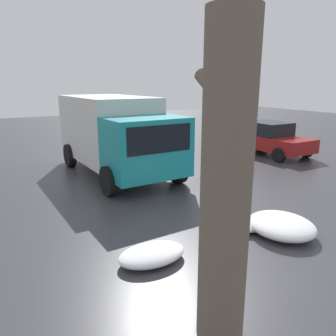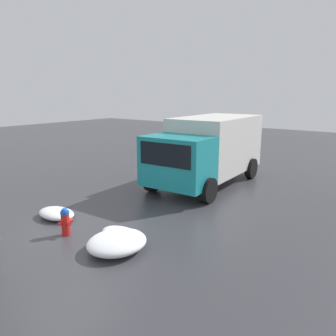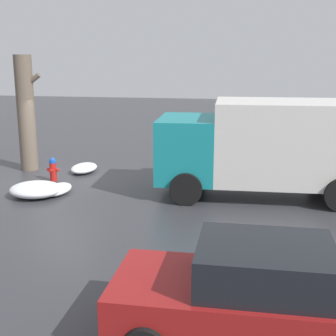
{
  "view_description": "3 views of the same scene",
  "coord_description": "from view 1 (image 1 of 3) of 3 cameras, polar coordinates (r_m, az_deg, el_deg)",
  "views": [
    {
      "loc": [
        -4.34,
        3.73,
        3.25
      ],
      "look_at": [
        3.56,
        -0.75,
        0.87
      ],
      "focal_mm": 35.0,
      "sensor_mm": 36.0,
      "label": 1
    },
    {
      "loc": [
        -4.93,
        -7.1,
        3.74
      ],
      "look_at": [
        3.77,
        -0.61,
        1.25
      ],
      "focal_mm": 35.0,
      "sensor_mm": 36.0,
      "label": 2
    },
    {
      "loc": [
        6.27,
        -13.92,
        4.02
      ],
      "look_at": [
        3.93,
        -0.68,
        0.76
      ],
      "focal_mm": 50.0,
      "sensor_mm": 36.0,
      "label": 3
    }
  ],
  "objects": [
    {
      "name": "ground_plane",
      "position": [
        6.58,
        9.99,
        -15.18
      ],
      "size": [
        60.0,
        60.0,
        0.0
      ],
      "primitive_type": "plane",
      "color": "#38383D"
    },
    {
      "name": "fire_hydrant",
      "position": [
        6.4,
        10.18,
        -12.08
      ],
      "size": [
        0.43,
        0.33,
        0.77
      ],
      "rotation": [
        0.0,
        0.0,
        4.62
      ],
      "color": "red",
      "rests_on": "ground_plane"
    },
    {
      "name": "tree_trunk",
      "position": [
        3.95,
        10.01,
        -3.59
      ],
      "size": [
        0.93,
        0.61,
        4.03
      ],
      "color": "#6B5B4C",
      "rests_on": "ground_plane"
    },
    {
      "name": "delivery_truck",
      "position": [
        12.06,
        -9.16,
        6.22
      ],
      "size": [
        6.23,
        2.91,
        2.76
      ],
      "rotation": [
        0.0,
        0.0,
        1.61
      ],
      "color": "teal",
      "rests_on": "ground_plane"
    },
    {
      "name": "parked_car",
      "position": [
        15.97,
        17.23,
        5.0
      ],
      "size": [
        3.94,
        1.96,
        1.49
      ],
      "rotation": [
        0.0,
        0.0,
        1.58
      ],
      "color": "maroon",
      "rests_on": "ground_plane"
    },
    {
      "name": "snow_pile_by_hydrant",
      "position": [
        7.83,
        14.38,
        -9.33
      ],
      "size": [
        0.7,
        1.25,
        0.26
      ],
      "color": "white",
      "rests_on": "ground_plane"
    },
    {
      "name": "snow_pile_curbside",
      "position": [
        6.32,
        -2.81,
        -14.78
      ],
      "size": [
        0.84,
        1.31,
        0.29
      ],
      "color": "white",
      "rests_on": "ground_plane"
    },
    {
      "name": "snow_pile_by_tree",
      "position": [
        7.73,
        19.14,
        -9.41
      ],
      "size": [
        1.52,
        1.36,
        0.41
      ],
      "color": "white",
      "rests_on": "ground_plane"
    }
  ]
}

